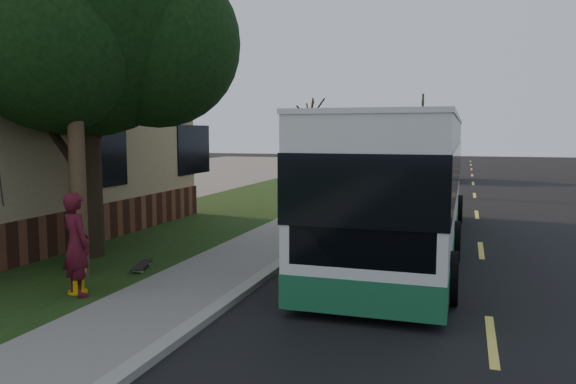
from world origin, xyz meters
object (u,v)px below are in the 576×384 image
object	(u,v)px
utility_pole	(71,29)
skateboarder	(76,244)
bare_tree_near	(310,145)
distant_car	(440,168)
traffic_signal	(422,126)
skateboard_main	(142,265)
fire_hydrant	(77,272)
transit_bus	(404,180)
bare_tree_far	(364,143)
leafy_tree	(88,19)

from	to	relation	value
utility_pole	skateboarder	xyz separation A→B (m)	(0.81, -1.11, -3.70)
bare_tree_near	distant_car	bearing A→B (deg)	52.33
bare_tree_near	traffic_signal	size ratio (longest dim) A/B	0.78
skateboarder	skateboard_main	world-z (taller)	skateboarder
utility_pole	distant_car	distance (m)	25.32
fire_hydrant	utility_pole	size ratio (longest dim) A/B	0.08
skateboard_main	traffic_signal	bearing A→B (deg)	84.68
fire_hydrant	transit_bus	xyz separation A→B (m)	(4.81, 5.66, 1.23)
skateboarder	utility_pole	bearing A→B (deg)	-29.44
bare_tree_far	traffic_signal	size ratio (longest dim) A/B	0.73
utility_pole	skateboarder	distance (m)	3.94
fire_hydrant	leafy_tree	distance (m)	5.65
leafy_tree	skateboard_main	distance (m)	5.37
traffic_signal	skateboard_main	distance (m)	32.47
fire_hydrant	traffic_signal	world-z (taller)	traffic_signal
leafy_tree	bare_tree_near	size ratio (longest dim) A/B	1.81
utility_pole	distant_car	xyz separation A→B (m)	(5.52, 24.41, -3.90)
traffic_signal	utility_pole	bearing A→B (deg)	-96.58
bare_tree_far	transit_bus	bearing A→B (deg)	-77.91
transit_bus	distant_car	distance (m)	19.76
fire_hydrant	bare_tree_near	bearing A→B (deg)	92.86
bare_tree_far	traffic_signal	xyz separation A→B (m)	(3.50, 4.00, 1.16)
bare_tree_far	transit_bus	xyz separation A→B (m)	(5.21, -24.34, -0.34)
skateboarder	fire_hydrant	bearing A→B (deg)	-25.25
bare_tree_near	bare_tree_far	size ratio (longest dim) A/B	1.07
traffic_signal	transit_bus	distance (m)	28.43
traffic_signal	skateboard_main	bearing A→B (deg)	-95.32
fire_hydrant	transit_bus	distance (m)	7.53
skateboard_main	transit_bus	bearing A→B (deg)	39.22
fire_hydrant	skateboarder	distance (m)	0.52
fire_hydrant	skateboard_main	distance (m)	1.84
transit_bus	distant_car	xyz separation A→B (m)	(-0.00, 19.74, -0.93)
utility_pole	distant_car	size ratio (longest dim) A/B	2.12
bare_tree_near	skateboarder	bearing A→B (deg)	-86.84
utility_pole	skateboard_main	xyz separation A→B (m)	(0.81, 0.82, -4.50)
utility_pole	bare_tree_near	world-z (taller)	utility_pole
transit_bus	leafy_tree	bearing A→B (deg)	-154.76
traffic_signal	distant_car	world-z (taller)	traffic_signal
skateboarder	distant_car	size ratio (longest dim) A/B	0.40
traffic_signal	skateboard_main	xyz separation A→B (m)	(-3.00, -32.19, -3.03)
fire_hydrant	transit_bus	size ratio (longest dim) A/B	0.06
utility_pole	bare_tree_near	distance (m)	17.19
fire_hydrant	traffic_signal	size ratio (longest dim) A/B	0.13
bare_tree_near	transit_bus	xyz separation A→B (m)	(5.71, -12.34, -0.49)
bare_tree_near	fire_hydrant	bearing A→B (deg)	-87.14
bare_tree_far	transit_bus	distance (m)	24.90
skateboarder	distant_car	bearing A→B (deg)	-75.81
utility_pole	traffic_signal	distance (m)	33.26
fire_hydrant	distant_car	xyz separation A→B (m)	(4.81, 25.40, 0.30)
distant_car	transit_bus	bearing A→B (deg)	-93.59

